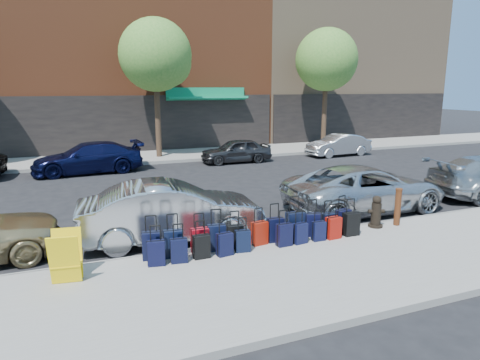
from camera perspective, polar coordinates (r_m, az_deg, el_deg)
name	(u,v)px	position (r m, az deg, el deg)	size (l,w,h in m)	color
ground	(200,202)	(14.81, -5.31, -2.92)	(120.00, 120.00, 0.00)	black
sidewalk_near	(291,275)	(9.09, 6.79, -12.46)	(60.00, 4.00, 0.15)	gray
sidewalk_far	(149,157)	(24.35, -12.08, 3.04)	(60.00, 4.00, 0.15)	gray
curb_near	(252,243)	(10.76, 1.61, -8.35)	(60.00, 0.08, 0.15)	gray
curb_far	(156,163)	(22.39, -11.18, 2.28)	(60.00, 0.08, 0.15)	gray
building_right	(323,23)	(37.84, 11.00, 19.82)	(15.00, 12.12, 18.00)	#8E7357
tree_center	(158,57)	(23.73, -10.87, 15.79)	(3.80, 3.80, 7.27)	black
tree_right	(328,62)	(27.77, 11.71, 15.21)	(3.80, 3.80, 7.27)	black
suitcase_front_0	(152,246)	(9.68, -11.67, -8.56)	(0.45, 0.30, 0.99)	black
suitcase_front_1	(173,244)	(9.72, -8.88, -8.37)	(0.44, 0.28, 0.99)	black
suitcase_front_2	(200,241)	(9.88, -5.37, -8.04)	(0.39, 0.23, 0.94)	maroon
suitcase_front_3	(217,237)	(10.00, -3.12, -7.66)	(0.44, 0.29, 0.98)	black
suitcase_front_4	(235,236)	(10.15, -0.66, -7.51)	(0.39, 0.24, 0.89)	black
suitcase_front_5	(260,233)	(10.36, 2.63, -7.09)	(0.40, 0.26, 0.90)	maroon
suitcase_front_6	(275,230)	(10.57, 4.72, -6.61)	(0.40, 0.22, 0.95)	black
suitcase_front_7	(295,225)	(10.82, 7.34, -6.00)	(0.45, 0.25, 1.08)	black
suitcase_front_8	(312,225)	(11.07, 9.63, -5.89)	(0.43, 0.29, 0.95)	black
suitcase_front_9	(328,224)	(11.30, 11.71, -5.71)	(0.37, 0.22, 0.88)	black
suitcase_front_10	(343,221)	(11.49, 13.55, -5.34)	(0.44, 0.30, 0.98)	black
suitcase_back_0	(156,253)	(9.37, -11.12, -9.52)	(0.40, 0.27, 0.88)	black
suitcase_back_1	(179,250)	(9.43, -8.15, -9.28)	(0.39, 0.26, 0.86)	black
suitcase_back_2	(201,246)	(9.60, -5.17, -8.81)	(0.36, 0.21, 0.86)	black
suitcase_back_3	(225,244)	(9.71, -2.07, -8.54)	(0.38, 0.25, 0.84)	black
suitcase_back_4	(243,241)	(9.92, 0.36, -8.13)	(0.36, 0.24, 0.81)	black
suitcase_back_6	(284,235)	(10.32, 5.91, -7.26)	(0.38, 0.24, 0.88)	black
suitcase_back_7	(300,233)	(10.52, 8.00, -7.04)	(0.37, 0.25, 0.82)	black
suitcase_back_8	(319,231)	(10.79, 10.44, -6.69)	(0.33, 0.20, 0.78)	black
suitcase_back_9	(333,228)	(11.00, 12.33, -6.24)	(0.39, 0.24, 0.89)	maroon
suitcase_back_10	(351,224)	(11.32, 14.58, -5.70)	(0.41, 0.24, 0.96)	black
fire_hydrant	(376,212)	(12.16, 17.70, -4.15)	(0.45, 0.39, 0.87)	black
bollard	(398,206)	(12.46, 20.29, -3.31)	(0.19, 0.19, 1.03)	#38190C
display_rack	(66,257)	(9.05, -22.21, -9.52)	(0.64, 0.69, 1.00)	yellow
car_near_1	(172,212)	(11.03, -9.01, -4.21)	(1.62, 4.65, 1.53)	#B3B5BA
car_near_2	(365,188)	(14.12, 16.35, -1.07)	(2.42, 5.24, 1.46)	silver
car_far_1	(88,158)	(20.76, -19.61, 2.80)	(1.98, 4.86, 1.41)	#0B0F33
car_far_2	(236,151)	(22.35, -0.54, 3.93)	(1.48, 3.67, 1.25)	#2F2F31
car_far_3	(338,145)	(25.26, 12.98, 4.58)	(1.32, 3.80, 1.25)	silver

